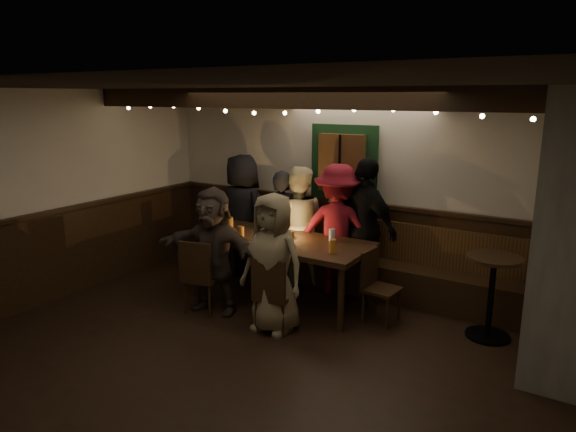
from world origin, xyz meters
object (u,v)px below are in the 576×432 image
Objects in this scene: chair_near_right at (272,291)px; person_c at (298,225)px; person_d at (338,230)px; person_g at (273,263)px; chair_near_left at (200,272)px; person_a at (243,214)px; person_b at (282,226)px; chair_end at (376,281)px; person_e at (365,228)px; dining_table at (279,244)px; high_top at (492,287)px; person_f at (213,250)px.

chair_near_right is 1.61m from person_c.
person_d reaches higher than person_g.
person_c is (0.44, 1.50, 0.30)m from chair_near_left.
person_g is (0.98, 0.08, 0.26)m from chair_near_left.
person_a is (-0.47, 1.47, 0.35)m from chair_near_left.
chair_near_right is 0.53× the size of person_c.
chair_near_right is at bearing 87.10° from person_c.
person_b reaches higher than chair_near_left.
person_b reaches higher than person_g.
person_b is (0.65, 0.03, -0.09)m from person_a.
chair_end is 0.46× the size of person_e.
dining_table is 2.53× the size of chair_near_left.
chair_end is 0.53× the size of person_b.
dining_table reaches higher than chair_near_right.
person_c is 0.91× the size of person_e.
person_a is 1.07× the size of person_c.
person_c is at bearing 167.04° from person_b.
high_top is at bearing 7.64° from dining_table.
person_c is at bearing 73.67° from chair_near_left.
high_top is 0.60× the size of person_f.
person_g reaches higher than chair_end.
chair_near_left is 1.59m from person_c.
chair_near_left is at bearing -174.64° from person_g.
person_e is 1.16× the size of person_g.
person_b is 1.36m from person_f.
person_f is at bearing 55.66° from chair_near_left.
person_d is at bearing 163.92° from person_b.
person_d is at bearing 171.26° from high_top.
person_b is 0.86× the size of person_e.
chair_near_left is 0.58× the size of person_b.
person_e is at bearing 75.21° from chair_near_right.
person_e is at bearing 123.53° from chair_end.
person_b is at bearing -24.13° from person_c.
person_b reaches higher than high_top.
person_f is at bearing -155.69° from chair_end.
chair_near_left is at bearing 49.96° from person_c.
person_e is (0.82, 0.73, 0.15)m from dining_table.
person_f is 0.88m from person_g.
person_g is at bearing 148.71° from person_a.
person_b is 0.26m from person_c.
person_e is 1.18× the size of person_f.
person_a is at bearing -21.98° from person_c.
person_d is at bearing 52.23° from dining_table.
person_e is at bearing 159.28° from person_c.
person_a reaches higher than person_d.
person_b is at bearing -19.40° from person_d.
person_c is 1.07× the size of person_f.
chair_end is 0.87m from person_e.
person_b is at bearing -164.89° from person_a.
person_d is (0.88, -0.05, 0.08)m from person_b.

